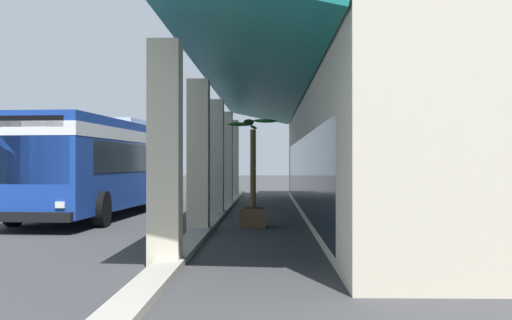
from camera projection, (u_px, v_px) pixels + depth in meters
name	position (u px, v px, depth m)	size (l,w,h in m)	color
ground	(364.00, 211.00, 22.24)	(120.00, 120.00, 0.00)	#38383A
curb_strip	(219.00, 213.00, 20.61)	(30.11, 0.50, 0.12)	#9E998E
plaza_building	(503.00, 101.00, 20.42)	(25.39, 17.11, 7.74)	beige
transit_bus	(103.00, 161.00, 20.52)	(11.36, 3.35, 3.34)	#193D9E
parked_sedan_tan	(14.00, 185.00, 28.28)	(4.41, 2.03, 1.47)	#9E845B
potted_palm	(253.00, 198.00, 16.82)	(1.75, 1.41, 3.03)	brown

